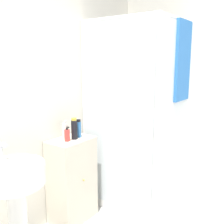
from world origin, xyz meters
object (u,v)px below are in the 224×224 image
(sink, at_px, (16,193))
(lotion_bottle_white, at_px, (65,131))
(soap_dispenser, at_px, (67,135))
(shampoo_bottle_tall_black, at_px, (74,129))
(shampoo_bottle_blue, at_px, (79,129))

(sink, height_order, lotion_bottle_white, lotion_bottle_white)
(soap_dispenser, bearing_deg, shampoo_bottle_tall_black, -4.92)
(shampoo_bottle_blue, relative_size, lotion_bottle_white, 0.96)
(shampoo_bottle_blue, bearing_deg, soap_dispenser, 179.69)
(shampoo_bottle_tall_black, distance_m, lotion_bottle_white, 0.09)
(soap_dispenser, relative_size, lotion_bottle_white, 0.75)
(sink, distance_m, lotion_bottle_white, 0.80)
(sink, height_order, soap_dispenser, sink)
(sink, distance_m, shampoo_bottle_tall_black, 0.85)
(sink, relative_size, soap_dispenser, 7.15)
(soap_dispenser, relative_size, shampoo_bottle_tall_black, 0.68)
(sink, distance_m, shampoo_bottle_blue, 0.91)
(soap_dispenser, xyz_separation_m, shampoo_bottle_blue, (0.16, -0.00, 0.03))
(sink, bearing_deg, soap_dispenser, 13.73)
(sink, xyz_separation_m, shampoo_bottle_tall_black, (0.78, 0.16, 0.29))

